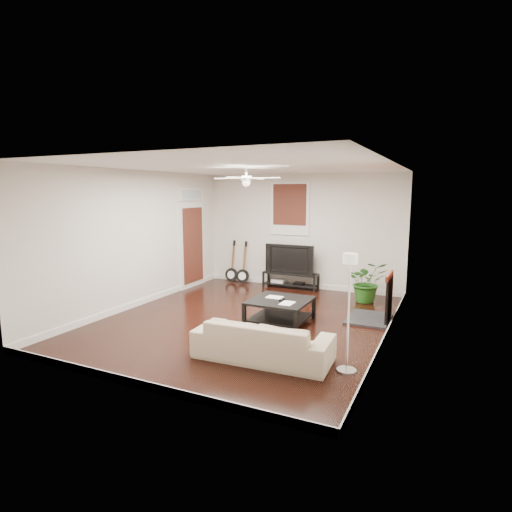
{
  "coord_description": "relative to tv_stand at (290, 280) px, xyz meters",
  "views": [
    {
      "loc": [
        3.34,
        -6.63,
        2.36
      ],
      "look_at": [
        0.0,
        0.4,
        1.15
      ],
      "focal_mm": 29.01,
      "sensor_mm": 36.0,
      "label": 1
    }
  ],
  "objects": [
    {
      "name": "potted_plant",
      "position": [
        1.96,
        -0.53,
        0.26
      ],
      "size": [
        1.02,
        0.97,
        0.9
      ],
      "primitive_type": "imported",
      "rotation": [
        0.0,
        0.0,
        0.41
      ],
      "color": "#225F1B",
      "rests_on": "floor"
    },
    {
      "name": "tv_stand",
      "position": [
        0.0,
        0.0,
        0.0
      ],
      "size": [
        1.38,
        0.37,
        0.39
      ],
      "primitive_type": "cube",
      "color": "black",
      "rests_on": "floor"
    },
    {
      "name": "sofa",
      "position": [
        1.2,
        -4.31,
        0.09
      ],
      "size": [
        1.99,
        0.85,
        0.57
      ],
      "primitive_type": "imported",
      "rotation": [
        0.0,
        0.0,
        3.19
      ],
      "color": "tan",
      "rests_on": "floor"
    },
    {
      "name": "coffee_table",
      "position": [
        0.8,
        -2.67,
        0.02
      ],
      "size": [
        1.04,
        1.04,
        0.43
      ],
      "primitive_type": "cube",
      "rotation": [
        0.0,
        0.0,
        -0.01
      ],
      "color": "black",
      "rests_on": "floor"
    },
    {
      "name": "tv",
      "position": [
        0.0,
        0.02,
        0.55
      ],
      "size": [
        1.23,
        0.16,
        0.71
      ],
      "primitive_type": "imported",
      "color": "black",
      "rests_on": "tv_stand"
    },
    {
      "name": "door_left",
      "position": [
        -2.28,
        -0.88,
        1.06
      ],
      "size": [
        0.08,
        1.0,
        2.5
      ],
      "primitive_type": "cube",
      "color": "white",
      "rests_on": "wall_left"
    },
    {
      "name": "room",
      "position": [
        0.18,
        -2.78,
        1.21
      ],
      "size": [
        5.01,
        6.01,
        2.81
      ],
      "color": "black",
      "rests_on": "ground"
    },
    {
      "name": "floor_lamp",
      "position": [
        2.38,
        -4.21,
        0.61
      ],
      "size": [
        0.27,
        0.27,
        1.6
      ],
      "primitive_type": null,
      "rotation": [
        0.0,
        0.0,
        0.04
      ],
      "color": "white",
      "rests_on": "floor"
    },
    {
      "name": "fireplace",
      "position": [
        2.38,
        -1.78,
        0.27
      ],
      "size": [
        0.8,
        1.1,
        0.92
      ],
      "primitive_type": "cube",
      "color": "black",
      "rests_on": "floor"
    },
    {
      "name": "window_back",
      "position": [
        -0.12,
        0.19,
        1.76
      ],
      "size": [
        1.0,
        0.06,
        1.3
      ],
      "primitive_type": "cube",
      "color": "#3E1911",
      "rests_on": "wall_back"
    },
    {
      "name": "brick_accent",
      "position": [
        2.67,
        -1.78,
        1.21
      ],
      "size": [
        0.02,
        2.2,
        2.8
      ],
      "primitive_type": "cube",
      "color": "brown",
      "rests_on": "floor"
    },
    {
      "name": "ceiling_fan",
      "position": [
        0.18,
        -2.78,
        2.41
      ],
      "size": [
        1.24,
        1.24,
        0.32
      ],
      "primitive_type": null,
      "color": "white",
      "rests_on": "ceiling"
    },
    {
      "name": "guitar_right",
      "position": [
        -1.3,
        -0.06,
        0.36
      ],
      "size": [
        0.38,
        0.3,
        1.11
      ],
      "primitive_type": null,
      "rotation": [
        0.0,
        0.0,
        0.18
      ],
      "color": "black",
      "rests_on": "floor"
    },
    {
      "name": "guitar_left",
      "position": [
        -1.65,
        -0.03,
        0.36
      ],
      "size": [
        0.36,
        0.27,
        1.11
      ],
      "primitive_type": null,
      "rotation": [
        0.0,
        0.0,
        0.07
      ],
      "color": "black",
      "rests_on": "floor"
    }
  ]
}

